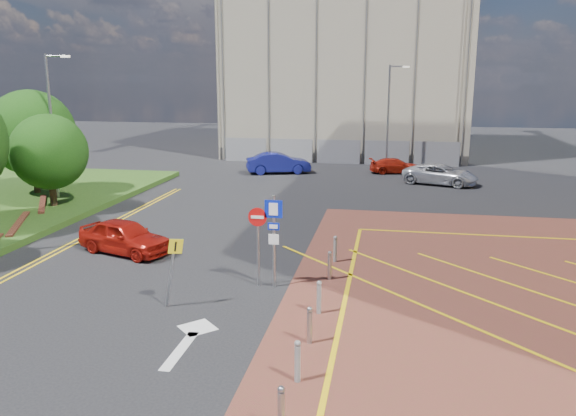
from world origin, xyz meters
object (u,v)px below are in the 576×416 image
(tree_c, at_px, (49,152))
(car_silver_back, at_px, (440,174))
(lamp_left_far, at_px, (53,121))
(car_blue_back, at_px, (278,163))
(car_red_left, at_px, (125,236))
(car_red_back, at_px, (396,166))
(lamp_back, at_px, (389,113))
(warning_sign, at_px, (172,264))
(tree_d, at_px, (32,133))
(sign_cluster, at_px, (268,232))

(tree_c, bearing_deg, car_silver_back, 29.02)
(lamp_left_far, xyz_separation_m, car_blue_back, (10.45, 12.23, -3.87))
(lamp_left_far, distance_m, car_red_left, 12.31)
(car_red_back, bearing_deg, lamp_left_far, 115.04)
(tree_c, relative_size, lamp_back, 0.61)
(warning_sign, bearing_deg, tree_d, 134.97)
(tree_c, distance_m, car_blue_back, 17.29)
(tree_c, bearing_deg, car_blue_back, 56.20)
(tree_c, height_order, lamp_left_far, lamp_left_far)
(sign_cluster, bearing_deg, car_red_left, 157.76)
(tree_d, distance_m, car_silver_back, 25.89)
(lamp_left_far, height_order, sign_cluster, lamp_left_far)
(car_blue_back, xyz_separation_m, car_red_back, (8.69, 1.64, -0.22))
(car_red_left, height_order, car_silver_back, car_red_left)
(tree_c, height_order, lamp_back, lamp_back)
(warning_sign, relative_size, car_blue_back, 0.47)
(tree_c, height_order, car_blue_back, tree_c)
(sign_cluster, distance_m, warning_sign, 3.43)
(warning_sign, bearing_deg, lamp_left_far, 132.55)
(lamp_left_far, relative_size, car_red_left, 1.96)
(car_red_back, xyz_separation_m, car_silver_back, (2.95, -4.13, 0.12))
(warning_sign, height_order, car_blue_back, warning_sign)
(lamp_left_far, bearing_deg, tree_c, -65.29)
(car_red_left, distance_m, car_silver_back, 22.82)
(car_blue_back, relative_size, car_silver_back, 0.97)
(car_red_back, bearing_deg, car_blue_back, 89.81)
(tree_d, height_order, car_red_left, tree_d)
(tree_c, bearing_deg, car_red_left, -41.21)
(lamp_back, xyz_separation_m, warning_sign, (-6.29, -29.30, -2.93))
(sign_cluster, distance_m, car_silver_back, 22.06)
(tree_d, relative_size, car_silver_back, 1.23)
(sign_cluster, xyz_separation_m, car_blue_back, (-4.27, 23.24, -1.17))
(tree_d, distance_m, car_red_back, 25.04)
(tree_d, height_order, car_blue_back, tree_d)
(lamp_back, xyz_separation_m, car_red_back, (0.64, -2.13, -3.80))
(lamp_left_far, bearing_deg, tree_d, 154.32)
(tree_d, bearing_deg, tree_c, -45.00)
(tree_d, bearing_deg, car_silver_back, 19.89)
(lamp_left_far, height_order, warning_sign, lamp_left_far)
(tree_c, distance_m, lamp_back, 25.19)
(tree_d, height_order, warning_sign, tree_d)
(tree_d, xyz_separation_m, car_blue_back, (12.52, 11.23, -3.08))
(lamp_back, relative_size, car_silver_back, 1.62)
(car_red_back, bearing_deg, lamp_back, 5.80)
(sign_cluster, bearing_deg, lamp_left_far, 143.18)
(tree_d, height_order, sign_cluster, tree_d)
(car_red_back, bearing_deg, car_silver_back, -155.37)
(tree_d, relative_size, lamp_left_far, 0.76)
(lamp_back, distance_m, car_blue_back, 9.59)
(car_silver_back, bearing_deg, car_red_left, 161.20)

